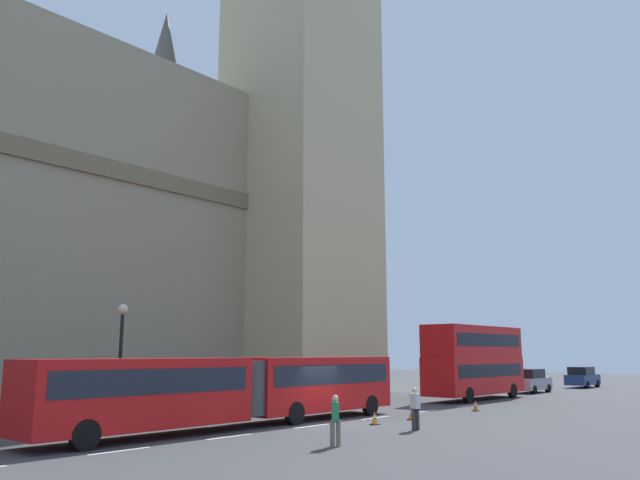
# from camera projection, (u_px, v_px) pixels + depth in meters

# --- Properties ---
(ground_plane) EXTENTS (160.00, 160.00, 0.00)m
(ground_plane) POSITION_uv_depth(u_px,v_px,m) (332.00, 424.00, 27.66)
(ground_plane) COLOR #424244
(lane_centre_marking) EXTENTS (29.80, 0.16, 0.01)m
(lane_centre_marking) POSITION_uv_depth(u_px,v_px,m) (312.00, 426.00, 26.65)
(lane_centre_marking) COLOR silver
(lane_centre_marking) RESTS_ON ground_plane
(articulated_bus) EXTENTS (18.69, 2.54, 2.90)m
(articulated_bus) POSITION_uv_depth(u_px,v_px,m) (240.00, 385.00, 26.51)
(articulated_bus) COLOR red
(articulated_bus) RESTS_ON ground_plane
(double_decker_bus) EXTENTS (10.01, 2.54, 4.90)m
(double_decker_bus) POSITION_uv_depth(u_px,v_px,m) (475.00, 359.00, 42.31)
(double_decker_bus) COLOR red
(double_decker_bus) RESTS_ON ground_plane
(sedan_lead) EXTENTS (4.40, 1.86, 1.85)m
(sedan_lead) POSITION_uv_depth(u_px,v_px,m) (530.00, 381.00, 49.31)
(sedan_lead) COLOR gray
(sedan_lead) RESTS_ON ground_plane
(sedan_trailing) EXTENTS (4.40, 1.86, 1.85)m
(sedan_trailing) POSITION_uv_depth(u_px,v_px,m) (582.00, 377.00, 56.70)
(sedan_trailing) COLOR navy
(sedan_trailing) RESTS_ON ground_plane
(traffic_cone_west) EXTENTS (0.36, 0.36, 0.58)m
(traffic_cone_west) POSITION_uv_depth(u_px,v_px,m) (375.00, 418.00, 27.30)
(traffic_cone_west) COLOR black
(traffic_cone_west) RESTS_ON ground_plane
(traffic_cone_middle) EXTENTS (0.36, 0.36, 0.58)m
(traffic_cone_middle) POSITION_uv_depth(u_px,v_px,m) (411.00, 413.00, 29.31)
(traffic_cone_middle) COLOR black
(traffic_cone_middle) RESTS_ON ground_plane
(traffic_cone_east) EXTENTS (0.36, 0.36, 0.58)m
(traffic_cone_east) POSITION_uv_depth(u_px,v_px,m) (476.00, 406.00, 33.67)
(traffic_cone_east) COLOR black
(traffic_cone_east) RESTS_ON ground_plane
(street_lamp) EXTENTS (0.44, 0.44, 5.27)m
(street_lamp) POSITION_uv_depth(u_px,v_px,m) (120.00, 354.00, 27.40)
(street_lamp) COLOR black
(street_lamp) RESTS_ON ground_plane
(pedestrian_near_cones) EXTENTS (0.46, 0.45, 1.69)m
(pedestrian_near_cones) POSITION_uv_depth(u_px,v_px,m) (335.00, 419.00, 21.00)
(pedestrian_near_cones) COLOR #726651
(pedestrian_near_cones) RESTS_ON ground_plane
(pedestrian_by_kerb) EXTENTS (0.36, 0.46, 1.69)m
(pedestrian_by_kerb) POSITION_uv_depth(u_px,v_px,m) (415.00, 407.00, 25.41)
(pedestrian_by_kerb) COLOR #333333
(pedestrian_by_kerb) RESTS_ON ground_plane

